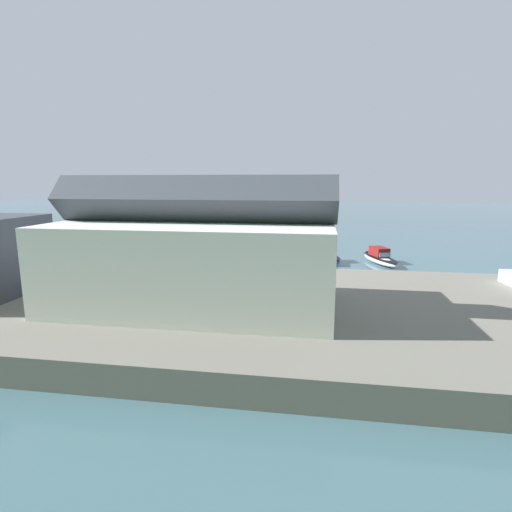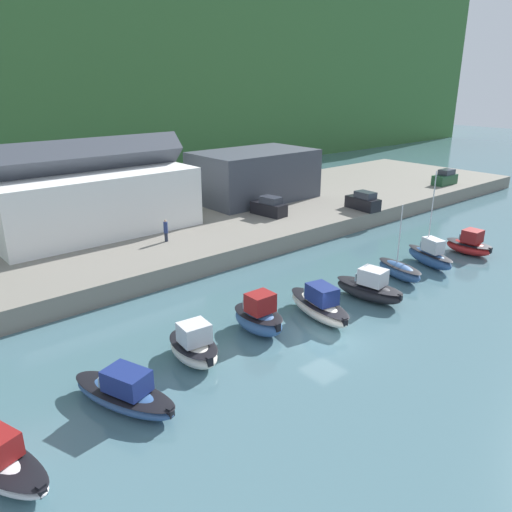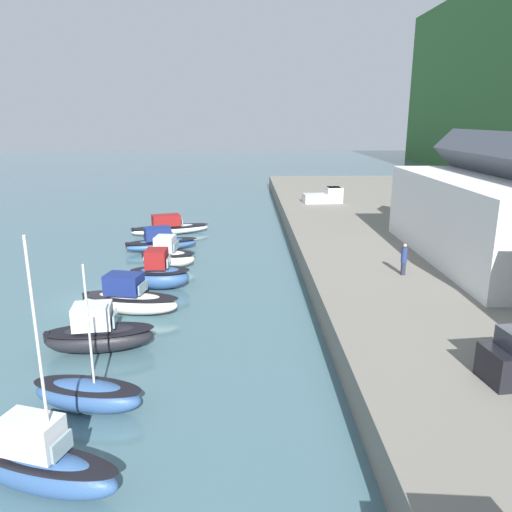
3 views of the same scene
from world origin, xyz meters
TOP-DOWN VIEW (x-y plane):
  - ground_plane at (0.00, 0.00)m, footprint 320.00×320.00m
  - quay_promenade at (0.00, 26.23)m, footprint 118.14×24.01m
  - harbor_clubhouse at (-3.51, 28.27)m, footprint 19.78×10.24m
  - moored_boat_0 at (-20.26, 1.74)m, footprint 4.85×8.63m
  - moored_boat_1 at (-13.51, 1.92)m, footprint 4.34×7.07m
  - moored_boat_2 at (-8.19, 3.37)m, footprint 2.86×4.67m
  - moored_boat_3 at (-2.74, 3.60)m, footprint 2.47×4.29m
  - moored_boat_4 at (2.04, 2.43)m, footprint 3.28×6.66m
  - moored_boat_5 at (7.34, 2.02)m, footprint 2.89×5.91m
  - moored_boat_6 at (12.95, 3.12)m, footprint 2.73×5.14m
  - moored_boat_7 at (17.70, 3.07)m, footprint 3.11×5.80m
  - moored_boat_8 at (23.68, 2.39)m, footprint 2.41×4.58m
  - parked_car_1 at (14.03, 21.32)m, footprint 2.27×4.38m
  - person_on_quay at (0.08, 20.37)m, footprint 0.40×0.40m

SIDE VIEW (x-z plane):
  - ground_plane at x=0.00m, z-range 0.00..0.00m
  - moored_boat_6 at x=12.95m, z-range -2.52..3.95m
  - moored_boat_0 at x=-20.26m, z-range -0.31..1.79m
  - moored_boat_1 at x=-13.51m, z-range -0.32..1.90m
  - quay_promenade at x=0.00m, z-range 0.00..1.80m
  - moored_boat_8 at x=23.68m, z-range -0.34..2.15m
  - moored_boat_4 at x=2.04m, z-range -0.35..2.22m
  - moored_boat_2 at x=-8.19m, z-range -0.35..2.25m
  - moored_boat_5 at x=7.34m, z-range -0.35..2.26m
  - moored_boat_7 at x=17.70m, z-range -3.37..5.38m
  - moored_boat_3 at x=-2.74m, z-range -0.37..2.52m
  - parked_car_1 at x=14.03m, z-range 1.64..3.80m
  - person_on_quay at x=0.08m, z-range 1.83..3.97m
  - harbor_clubhouse at x=-3.51m, z-range 0.54..9.80m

